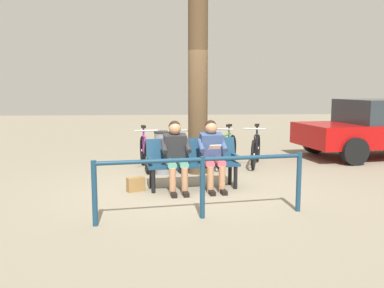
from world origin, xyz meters
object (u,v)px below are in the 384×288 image
object	(u,v)px
bench	(192,159)
bicycle_purple	(145,153)
bicycle_silver	(202,151)
parked_car	(384,127)
litter_bin	(163,153)
bicycle_green	(227,150)
bicycle_orange	(174,152)
handbag	(136,184)
person_companion	(176,152)
bicycle_black	(256,150)
tree_trunk	(198,71)
person_reading	(212,151)

from	to	relation	value
bench	bicycle_purple	xyz separation A→B (m)	(0.91, -1.78, -0.15)
bicycle_silver	parked_car	distance (m)	4.90
bicycle_purple	parked_car	bearing A→B (deg)	92.72
litter_bin	bicycle_green	xyz separation A→B (m)	(-1.43, -0.72, -0.08)
bicycle_orange	bicycle_purple	world-z (taller)	same
handbag	bicycle_silver	world-z (taller)	bicycle_silver
person_companion	bicycle_black	bearing A→B (deg)	-138.04
bench	bicycle_green	world-z (taller)	bicycle_green
litter_bin	bicycle_silver	bearing A→B (deg)	-141.54
person_companion	tree_trunk	bearing A→B (deg)	-116.21
person_companion	person_reading	bearing A→B (deg)	179.95
handbag	tree_trunk	world-z (taller)	tree_trunk
person_companion	handbag	bearing A→B (deg)	-6.96
handbag	bicycle_green	world-z (taller)	bicycle_green
bicycle_orange	person_reading	bearing A→B (deg)	4.45
tree_trunk	bicycle_purple	bearing A→B (deg)	-25.14
bicycle_silver	bicycle_purple	xyz separation A→B (m)	(1.28, 0.15, 0.00)
bench	bicycle_silver	size ratio (longest dim) A/B	1.00
bicycle_green	bicycle_orange	bearing A→B (deg)	-57.16
bicycle_black	bicycle_orange	bearing A→B (deg)	-64.53
parked_car	person_reading	bearing A→B (deg)	24.35
person_reading	bicycle_black	world-z (taller)	person_reading
person_reading	handbag	size ratio (longest dim) A/B	4.00
tree_trunk	person_companion	bearing A→B (deg)	70.81
person_reading	bicycle_green	size ratio (longest dim) A/B	0.77
person_reading	tree_trunk	distance (m)	1.99
bicycle_green	bicycle_purple	world-z (taller)	same
person_companion	bench	bearing A→B (deg)	-153.06
bicycle_black	bicycle_orange	xyz separation A→B (m)	(1.87, 0.23, 0.00)
bench	bicycle_silver	xyz separation A→B (m)	(-0.37, -1.92, -0.15)
person_reading	tree_trunk	size ratio (longest dim) A/B	0.29
bicycle_silver	parked_car	world-z (taller)	parked_car
person_companion	bicycle_purple	bearing A→B (deg)	-79.86
handbag	bicycle_green	size ratio (longest dim) A/B	0.19
tree_trunk	parked_car	bearing A→B (deg)	-161.02
tree_trunk	bicycle_orange	world-z (taller)	tree_trunk
bicycle_black	parked_car	size ratio (longest dim) A/B	0.37
handbag	bicycle_black	bearing A→B (deg)	-139.82
bicycle_purple	bicycle_silver	bearing A→B (deg)	88.24
person_reading	person_companion	xyz separation A→B (m)	(0.64, 0.08, -0.00)
litter_bin	bicycle_purple	bearing A→B (deg)	-53.97
bicycle_purple	parked_car	world-z (taller)	parked_car
person_companion	bicycle_purple	size ratio (longest dim) A/B	0.72
bench	bicycle_black	world-z (taller)	bicycle_black
person_reading	tree_trunk	world-z (taller)	tree_trunk
person_reading	tree_trunk	bearing A→B (deg)	-91.65
person_companion	bicycle_silver	bearing A→B (deg)	-114.51
person_companion	bicycle_purple	world-z (taller)	person_companion
person_reading	bicycle_silver	size ratio (longest dim) A/B	0.73
bench	bicycle_silver	distance (m)	1.96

